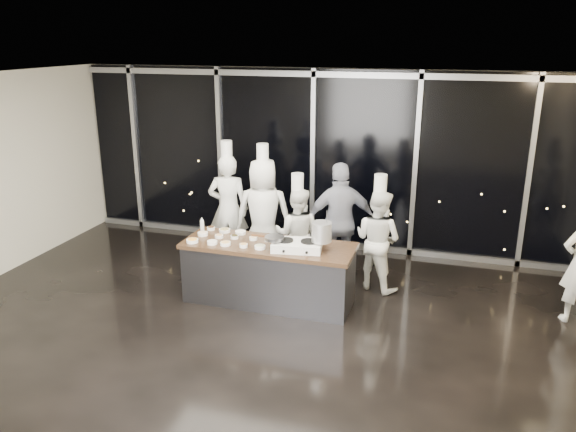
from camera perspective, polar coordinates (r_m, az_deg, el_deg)
name	(u,v)px	position (r m, az deg, el deg)	size (l,w,h in m)	color
ground	(247,330)	(7.61, -4.17, -11.50)	(9.00, 9.00, 0.00)	black
room_shell	(257,165)	(6.74, -3.19, 5.15)	(9.02, 7.02, 3.21)	beige
window_wall	(313,160)	(10.13, 2.60, 5.72)	(8.90, 0.11, 3.20)	black
demo_counter	(269,273)	(8.17, -1.97, -5.78)	(2.46, 0.86, 0.90)	#39393E
stove	(297,245)	(7.76, 0.92, -2.99)	(0.73, 0.52, 0.14)	white
frying_pan	(274,238)	(7.75, -1.45, -2.24)	(0.49, 0.31, 0.05)	slate
stock_pot	(322,232)	(7.65, 3.43, -1.63)	(0.27, 0.27, 0.27)	silver
prep_bowls	(231,239)	(8.17, -5.83, -2.29)	(1.41, 0.72, 0.05)	white
squeeze_bottle	(202,224)	(8.58, -8.72, -0.85)	(0.06, 0.06, 0.22)	silver
chef_far_left	(228,208)	(9.53, -6.07, 0.82)	(0.76, 0.57, 2.10)	white
chef_left	(263,214)	(9.15, -2.51, 0.18)	(1.03, 0.78, 2.11)	white
chef_center	(297,233)	(8.83, 0.95, -1.77)	(0.77, 0.62, 1.73)	white
guest	(341,222)	(8.81, 5.36, -0.61)	(1.20, 0.84, 1.89)	#131935
chef_right	(378,239)	(8.59, 9.10, -2.32)	(0.94, 0.86, 1.80)	white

